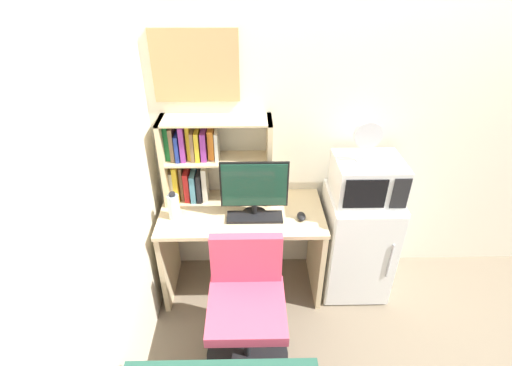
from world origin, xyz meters
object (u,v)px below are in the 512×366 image
Objects in this scene: desk_fan at (367,139)px; keyboard at (255,217)px; monitor at (254,188)px; microwave at (367,179)px; hutch_bookshelf at (201,158)px; wall_corkboard at (195,66)px; computer_mouse at (301,216)px; water_bottle at (174,206)px; desk_chair at (247,312)px; mini_fridge at (356,243)px.

keyboard is at bearing -173.08° from desk_fan.
monitor is 1.19× the size of keyboard.
desk_fan is at bearing 3.96° from monitor.
desk_fan reaches higher than microwave.
wall_corkboard is at bearing 90.50° from hutch_bookshelf.
microwave reaches higher than computer_mouse.
computer_mouse is at bearing -2.18° from water_bottle.
wall_corkboard reaches higher than keyboard.
desk_fan reaches higher than water_bottle.
desk_chair is at bearing -47.07° from water_bottle.
mini_fridge is 0.56m from microwave.
desk_fan is at bearing 2.87° from water_bottle.
monitor is at bearing -176.04° from desk_fan.
water_bottle is 0.84m from desk_chair.
computer_mouse is 0.87m from water_bottle.
hutch_bookshelf is 0.44m from monitor.
monitor is 0.56m from water_bottle.
hutch_bookshelf is 1.12m from desk_fan.
hutch_bookshelf is 1.14m from microwave.
hutch_bookshelf is 1.69× the size of microwave.
monitor reaches higher than water_bottle.
hutch_bookshelf is at bearing -89.50° from wall_corkboard.
desk_fan reaches higher than desk_chair.
hutch_bookshelf is 1.99× the size of keyboard.
monitor reaches higher than keyboard.
water_bottle is at bearing 177.54° from keyboard.
wall_corkboard is (-1.08, 0.27, 0.39)m from desk_fan.
monitor is 0.79m from desk_chair.
monitor is at bearing -31.78° from hutch_bookshelf.
computer_mouse is at bearing 52.70° from desk_chair.
wall_corkboard is (-0.31, 0.86, 1.29)m from desk_chair.
wall_corkboard reaches higher than desk_chair.
computer_mouse is (0.32, -0.05, -0.21)m from monitor.
hutch_bookshelf reaches higher than water_bottle.
monitor is 0.38m from computer_mouse.
microwave is (0.44, 0.10, 0.23)m from computer_mouse.
desk_fan is (0.72, 0.05, 0.32)m from monitor.
microwave is 1.17m from desk_chair.
desk_chair is at bearing -70.07° from wall_corkboard.
computer_mouse reaches higher than keyboard.
keyboard is at bearing -2.46° from water_bottle.
computer_mouse is 0.51m from microwave.
keyboard is 0.62m from desk_chair.
monitor is 0.76m from microwave.
keyboard is 0.45× the size of desk_chair.
monitor is 2.29× the size of water_bottle.
wall_corkboard is (0.18, 0.33, 0.85)m from water_bottle.
wall_corkboard is at bearing 109.93° from desk_chair.
water_bottle is 1.32m from microwave.
keyboard is 0.32m from computer_mouse.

